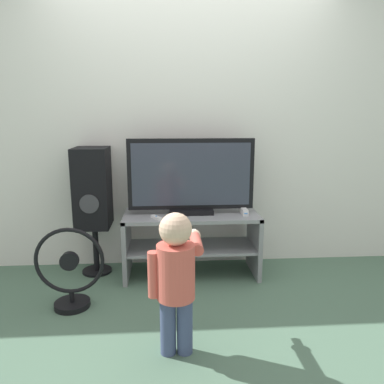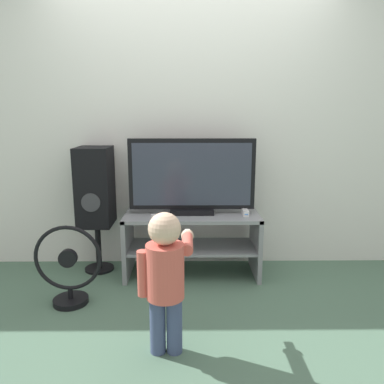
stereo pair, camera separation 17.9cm
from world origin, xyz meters
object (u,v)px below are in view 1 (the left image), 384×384
child (176,272)px  remote_primary (156,218)px  game_console (244,211)px  television (191,177)px  speaker_tower (93,190)px  floor_fan (70,272)px

child → remote_primary: bearing=98.0°
remote_primary → child: (0.14, -0.96, -0.06)m
game_console → child: child is taller
television → speaker_tower: bearing=174.9°
remote_primary → floor_fan: (-0.61, -0.38, -0.29)m
child → floor_fan: 0.97m
game_console → speaker_tower: speaker_tower is taller
child → game_console: bearing=60.2°
speaker_tower → child: bearing=-60.4°
floor_fan → game_console: bearing=19.7°
speaker_tower → floor_fan: bearing=-96.4°
television → floor_fan: size_ratio=1.76×
child → floor_fan: (-0.75, 0.58, -0.24)m
television → game_console: (0.45, -0.06, -0.29)m
remote_primary → television: bearing=28.9°
game_console → speaker_tower: size_ratio=0.14×
television → child: size_ratio=1.25×
remote_primary → speaker_tower: speaker_tower is taller
television → child: television is taller
child → speaker_tower: size_ratio=0.77×
television → remote_primary: bearing=-151.1°
television → speaker_tower: size_ratio=0.96×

